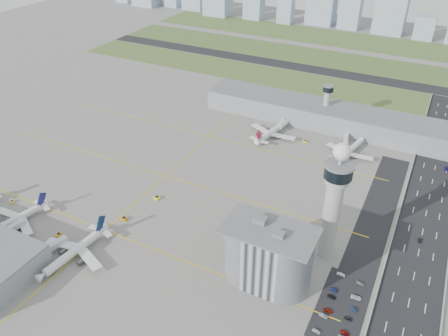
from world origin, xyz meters
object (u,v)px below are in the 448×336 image
at_px(jet_bridge_near_1, 2,236).
at_px(car_hw_1, 420,240).
at_px(airplane_far_b, 350,147).
at_px(car_lot_1, 323,316).
at_px(car_lot_7, 345,333).
at_px(car_hw_2, 447,169).
at_px(car_lot_9, 354,309).
at_px(jet_bridge_far_1, 346,136).
at_px(tug_4, 305,141).
at_px(car_hw_4, 431,128).
at_px(jet_bridge_near_2, 43,255).
at_px(tug_0, 12,202).
at_px(car_lot_5, 341,274).
at_px(car_lot_3, 332,297).
at_px(car_lot_8, 348,319).
at_px(secondary_tower, 327,101).
at_px(admin_building, 268,255).
at_px(car_lot_11, 360,283).
at_px(airplane_near_c, 72,248).
at_px(tug_5, 347,161).
at_px(control_tower, 334,198).
at_px(tug_2, 124,219).
at_px(car_lot_2, 328,311).
at_px(tug_1, 59,235).
at_px(jet_bridge_far_0, 283,122).
at_px(car_lot_4, 334,290).
at_px(car_lot_10, 356,298).
at_px(car_lot_0, 316,331).
at_px(tug_3, 157,198).
at_px(airplane_far_a, 273,128).

distance_m(jet_bridge_near_1, car_hw_1, 221.40).
distance_m(airplane_far_b, car_lot_1, 143.95).
bearing_deg(car_lot_7, car_hw_2, -3.10).
bearing_deg(car_lot_9, jet_bridge_far_1, 23.19).
relative_size(tug_4, car_hw_4, 0.79).
bearing_deg(jet_bridge_near_2, tug_0, 74.16).
relative_size(car_lot_5, car_hw_1, 1.10).
relative_size(car_lot_3, car_lot_8, 1.14).
xyz_separation_m(secondary_tower, car_lot_9, (63.77, -171.48, -18.24)).
bearing_deg(car_lot_5, car_lot_7, -162.29).
relative_size(admin_building, car_lot_11, 10.33).
relative_size(airplane_near_c, car_hw_4, 12.02).
height_order(airplane_far_b, tug_5, airplane_far_b).
bearing_deg(car_lot_1, secondary_tower, 21.28).
bearing_deg(car_lot_11, control_tower, 64.20).
bearing_deg(car_lot_1, tug_2, 88.85).
relative_size(jet_bridge_far_1, car_lot_2, 3.50).
bearing_deg(car_lot_1, airplane_near_c, 105.41).
distance_m(car_lot_8, car_hw_4, 205.61).
distance_m(airplane_near_c, jet_bridge_far_1, 207.11).
xyz_separation_m(airplane_near_c, jet_bridge_near_1, (-42.81, -7.57, -3.48)).
bearing_deg(car_hw_1, tug_1, -163.54).
bearing_deg(car_lot_3, car_hw_1, -25.42).
bearing_deg(jet_bridge_near_1, control_tower, -56.00).
xyz_separation_m(airplane_near_c, jet_bridge_far_0, (42.19, 185.43, -3.48)).
height_order(airplane_far_b, car_lot_11, airplane_far_b).
relative_size(tug_5, car_hw_1, 0.84).
distance_m(admin_building, car_lot_4, 34.94).
height_order(control_tower, admin_building, control_tower).
distance_m(jet_bridge_far_1, car_lot_3, 154.16).
relative_size(secondary_tower, car_lot_9, 9.40).
relative_size(control_tower, tug_0, 22.40).
xyz_separation_m(car_lot_7, car_lot_10, (-0.23, 20.84, 0.12)).
xyz_separation_m(car_lot_0, car_lot_11, (10.58, 34.90, -0.02)).
height_order(jet_bridge_near_2, tug_1, jet_bridge_near_2).
xyz_separation_m(tug_1, tug_3, (28.09, 51.33, 0.08)).
bearing_deg(admin_building, car_lot_5, 30.38).
height_order(control_tower, car_lot_2, control_tower).
distance_m(jet_bridge_near_1, car_lot_2, 170.14).
distance_m(tug_2, tug_4, 146.06).
height_order(airplane_far_a, jet_bridge_near_2, airplane_far_a).
height_order(airplane_near_c, car_lot_8, airplane_near_c).
distance_m(jet_bridge_near_1, tug_3, 85.47).
relative_size(car_lot_1, car_lot_10, 0.83).
relative_size(car_lot_1, car_lot_11, 0.97).
relative_size(jet_bridge_far_0, car_lot_9, 4.13).
relative_size(car_lot_7, car_lot_9, 1.10).
distance_m(jet_bridge_near_2, tug_3, 71.23).
distance_m(jet_bridge_near_2, car_hw_2, 252.72).
distance_m(jet_bridge_far_1, car_lot_7, 172.34).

